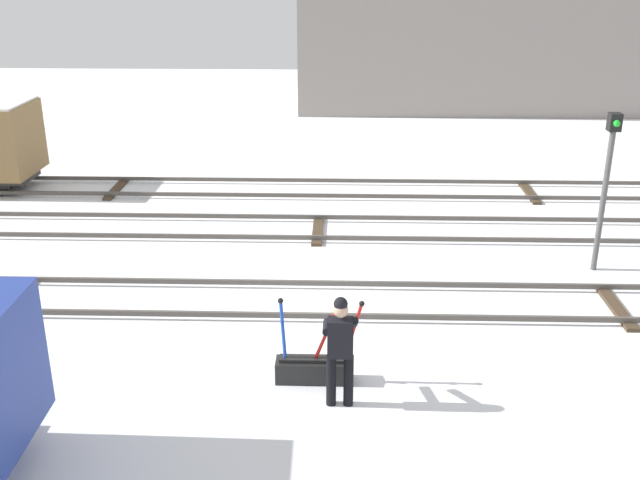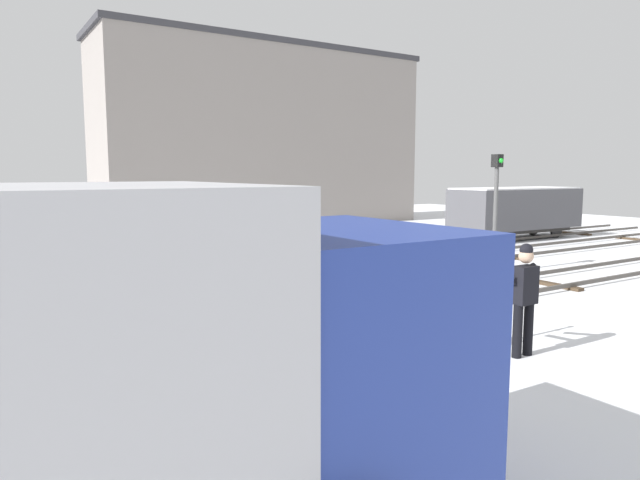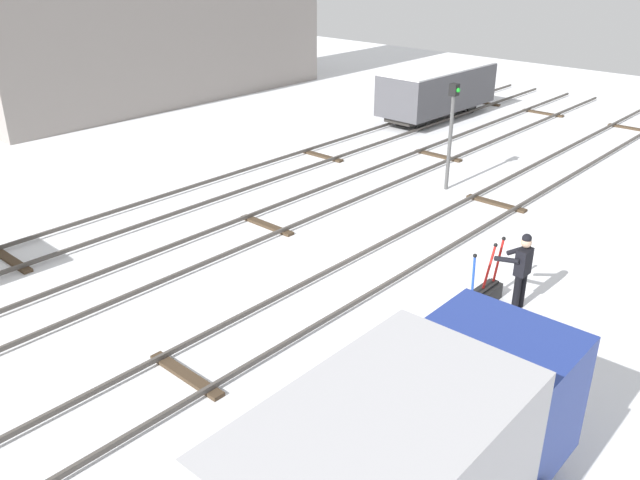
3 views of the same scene
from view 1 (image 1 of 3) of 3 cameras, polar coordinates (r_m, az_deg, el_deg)
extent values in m
plane|color=white|center=(14.59, -0.70, -4.94)|extent=(60.00, 60.00, 0.00)
cube|color=#4C4742|center=(13.89, -0.82, -5.77)|extent=(44.00, 0.07, 0.10)
cube|color=#4C4742|center=(15.18, -0.59, -3.29)|extent=(44.00, 0.07, 0.10)
cube|color=#423323|center=(15.92, -22.36, -4.16)|extent=(0.24, 1.94, 0.08)
cube|color=#423323|center=(15.50, 21.61, -4.75)|extent=(0.24, 1.94, 0.08)
cube|color=#4C4742|center=(17.53, -0.26, 0.18)|extent=(44.00, 0.07, 0.10)
cube|color=#4C4742|center=(18.87, -0.11, 1.77)|extent=(44.00, 0.07, 0.10)
cube|color=#423323|center=(18.23, -0.18, 0.74)|extent=(0.24, 1.94, 0.08)
cube|color=#4C4742|center=(20.53, 0.04, 3.41)|extent=(44.00, 0.07, 0.10)
cube|color=#4C4742|center=(21.91, 0.15, 4.57)|extent=(44.00, 0.07, 0.10)
cube|color=#423323|center=(22.19, -15.26, 3.78)|extent=(0.24, 1.94, 0.08)
cube|color=#423323|center=(21.89, 15.67, 3.50)|extent=(0.24, 1.94, 0.08)
cube|color=black|center=(12.11, -0.42, -9.91)|extent=(1.24, 0.36, 0.36)
cube|color=black|center=(12.00, -0.42, -9.05)|extent=(1.12, 0.20, 0.06)
cylinder|color=#1E47B7|center=(11.79, -2.84, -6.94)|extent=(0.11, 0.06, 1.05)
sphere|color=black|center=(11.55, -3.03, -4.64)|extent=(0.09, 0.09, 0.09)
cylinder|color=red|center=(11.77, 0.48, -7.13)|extent=(0.42, 0.06, 1.00)
sphere|color=black|center=(11.54, 1.42, -5.00)|extent=(0.09, 0.09, 0.09)
cylinder|color=red|center=(11.76, 2.51, -7.08)|extent=(0.32, 0.06, 1.03)
sphere|color=black|center=(11.53, 3.21, -4.87)|extent=(0.09, 0.09, 0.09)
cylinder|color=black|center=(11.41, 0.86, -10.62)|extent=(0.15, 0.15, 0.85)
cylinder|color=black|center=(11.41, 2.19, -10.64)|extent=(0.15, 0.15, 0.85)
cube|color=black|center=(11.04, 1.56, -7.45)|extent=(0.38, 0.24, 0.60)
sphere|color=tan|center=(10.83, 1.58, -5.35)|extent=(0.23, 0.23, 0.23)
sphere|color=black|center=(10.79, 1.59, -4.90)|extent=(0.21, 0.21, 0.21)
cylinder|color=black|center=(11.28, 0.49, -6.63)|extent=(0.11, 0.57, 0.21)
cylinder|color=black|center=(11.19, 2.65, -6.29)|extent=(0.11, 0.53, 0.40)
cube|color=black|center=(9.91, -22.71, -8.36)|extent=(0.06, 1.79, 0.76)
cylinder|color=#4C4C4C|center=(16.67, 20.76, 2.69)|extent=(0.12, 0.12, 3.04)
cube|color=black|center=(16.24, 21.55, 8.37)|extent=(0.24, 0.24, 0.36)
sphere|color=green|center=(16.13, 21.69, 8.26)|extent=(0.14, 0.14, 0.14)
cylinder|color=black|center=(23.67, -22.21, 4.80)|extent=(0.70, 0.11, 0.70)
camera|label=2|loc=(9.10, -53.63, -11.29)|focal=31.71mm
camera|label=3|loc=(13.07, -71.33, 11.76)|focal=37.15mm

